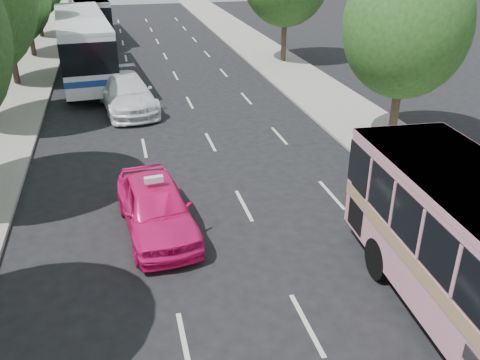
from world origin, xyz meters
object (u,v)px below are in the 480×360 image
object	(u,v)px
pink_taxi	(156,207)
tour_coach_rear	(88,12)
tour_coach_front	(83,42)
white_pickup	(126,93)

from	to	relation	value
pink_taxi	tour_coach_rear	size ratio (longest dim) A/B	0.40
tour_coach_front	pink_taxi	bearing A→B (deg)	-87.35
pink_taxi	tour_coach_rear	bearing A→B (deg)	88.58
white_pickup	tour_coach_front	xyz separation A→B (m)	(-2.17, 6.74, 1.47)
white_pickup	tour_coach_front	distance (m)	7.23
white_pickup	tour_coach_rear	xyz separation A→B (m)	(-2.17, 21.47, 1.29)
tour_coach_front	tour_coach_rear	world-z (taller)	tour_coach_front
white_pickup	pink_taxi	bearing A→B (deg)	-96.13
white_pickup	tour_coach_rear	world-z (taller)	tour_coach_rear
tour_coach_rear	tour_coach_front	bearing A→B (deg)	-96.06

